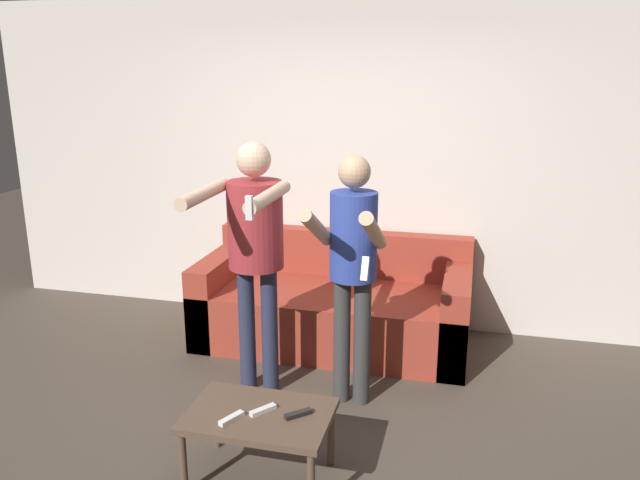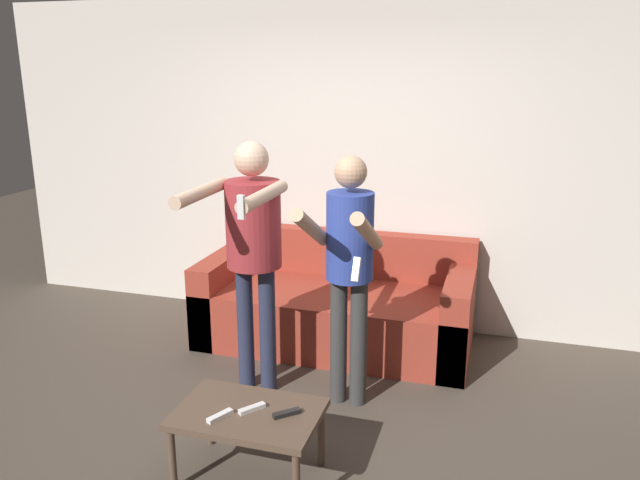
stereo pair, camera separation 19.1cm
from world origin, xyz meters
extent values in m
plane|color=#4C4238|center=(0.00, 0.00, 0.00)|extent=(14.00, 14.00, 0.00)
cube|color=silver|center=(0.00, 1.96, 1.35)|extent=(6.40, 0.06, 2.70)
cube|color=#9E3828|center=(0.00, 1.41, 0.23)|extent=(2.11, 0.95, 0.45)
cube|color=#9E3828|center=(0.00, 1.81, 0.64)|extent=(2.11, 0.16, 0.37)
cube|color=#9E3828|center=(-0.95, 1.41, 0.33)|extent=(0.20, 0.95, 0.66)
cube|color=#9E3828|center=(0.95, 1.41, 0.33)|extent=(0.20, 0.95, 0.66)
cylinder|color=#282D47|center=(-0.40, 0.56, 0.44)|extent=(0.11, 0.11, 0.88)
cylinder|color=#282D47|center=(-0.24, 0.56, 0.44)|extent=(0.11, 0.11, 0.88)
cylinder|color=#9E2D33|center=(-0.32, 0.56, 1.16)|extent=(0.36, 0.36, 0.56)
sphere|color=beige|center=(-0.32, 0.56, 1.58)|extent=(0.22, 0.22, 0.22)
cylinder|color=beige|center=(-0.52, 0.25, 1.42)|extent=(0.08, 0.63, 0.09)
cylinder|color=beige|center=(-0.12, 0.25, 1.42)|extent=(0.08, 0.63, 0.09)
cube|color=white|center=(-0.12, -0.06, 1.42)|extent=(0.04, 0.03, 0.13)
cylinder|color=#383838|center=(0.25, 0.56, 0.43)|extent=(0.11, 0.11, 0.86)
cylinder|color=#383838|center=(0.39, 0.56, 0.43)|extent=(0.11, 0.11, 0.86)
cylinder|color=#2D429E|center=(0.32, 0.56, 1.13)|extent=(0.29, 0.29, 0.55)
sphere|color=tan|center=(0.32, 0.56, 1.53)|extent=(0.20, 0.20, 0.20)
cylinder|color=tan|center=(0.15, 0.30, 1.24)|extent=(0.08, 0.56, 0.35)
cylinder|color=tan|center=(0.49, 0.30, 1.24)|extent=(0.08, 0.56, 0.35)
cube|color=white|center=(0.49, 0.04, 1.10)|extent=(0.04, 0.09, 0.13)
cube|color=brown|center=(0.01, -0.36, 0.38)|extent=(0.76, 0.51, 0.04)
cylinder|color=brown|center=(-0.33, -0.57, 0.18)|extent=(0.04, 0.04, 0.36)
cylinder|color=brown|center=(-0.33, -0.14, 0.18)|extent=(0.04, 0.04, 0.36)
cylinder|color=brown|center=(0.35, -0.14, 0.18)|extent=(0.04, 0.04, 0.36)
cube|color=white|center=(-0.10, -0.46, 0.41)|extent=(0.10, 0.15, 0.02)
cube|color=white|center=(0.03, -0.34, 0.41)|extent=(0.12, 0.14, 0.02)
cube|color=black|center=(0.22, -0.34, 0.41)|extent=(0.13, 0.13, 0.02)
camera|label=1|loc=(1.03, -3.09, 2.14)|focal=35.00mm
camera|label=2|loc=(1.21, -3.03, 2.14)|focal=35.00mm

